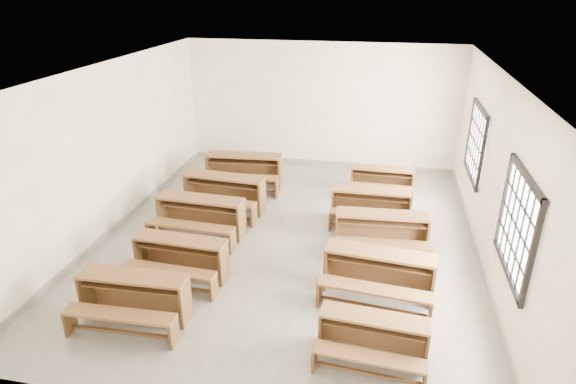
% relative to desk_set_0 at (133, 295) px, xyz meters
% --- Properties ---
extents(room, '(8.50, 8.50, 3.20)m').
position_rel_desk_set_0_xyz_m(room, '(1.81, 2.74, 1.73)').
color(room, gray).
rests_on(room, ground).
extents(desk_set_0, '(1.61, 0.87, 0.71)m').
position_rel_desk_set_0_xyz_m(desk_set_0, '(0.00, 0.00, 0.00)').
color(desk_set_0, brown).
rests_on(desk_set_0, ground).
extents(desk_set_1, '(1.58, 0.87, 0.70)m').
position_rel_desk_set_0_xyz_m(desk_set_1, '(0.22, 1.16, -0.01)').
color(desk_set_1, brown).
rests_on(desk_set_1, ground).
extents(desk_set_2, '(1.74, 0.97, 0.76)m').
position_rel_desk_set_0_xyz_m(desk_set_2, '(0.02, 2.61, 0.03)').
color(desk_set_2, brown).
rests_on(desk_set_2, ground).
extents(desk_set_3, '(1.79, 1.02, 0.78)m').
position_rel_desk_set_0_xyz_m(desk_set_3, '(0.12, 3.75, 0.04)').
color(desk_set_3, brown).
rests_on(desk_set_3, ground).
extents(desk_set_4, '(1.84, 1.06, 0.80)m').
position_rel_desk_set_0_xyz_m(desk_set_4, '(0.17, 5.08, 0.05)').
color(desk_set_4, brown).
rests_on(desk_set_4, ground).
extents(desk_set_5, '(1.45, 0.83, 0.63)m').
position_rel_desk_set_0_xyz_m(desk_set_5, '(3.43, -0.13, -0.05)').
color(desk_set_5, brown).
rests_on(desk_set_5, ground).
extents(desk_set_6, '(1.76, 1.04, 0.76)m').
position_rel_desk_set_0_xyz_m(desk_set_6, '(3.45, 1.28, 0.03)').
color(desk_set_6, brown).
rests_on(desk_set_6, ground).
extents(desk_set_7, '(1.70, 0.96, 0.74)m').
position_rel_desk_set_0_xyz_m(desk_set_7, '(3.46, 2.67, 0.02)').
color(desk_set_7, brown).
rests_on(desk_set_7, ground).
extents(desk_set_8, '(1.58, 0.83, 0.71)m').
position_rel_desk_set_0_xyz_m(desk_set_8, '(3.22, 3.79, -0.00)').
color(desk_set_8, brown).
rests_on(desk_set_8, ground).
extents(desk_set_9, '(1.43, 0.76, 0.63)m').
position_rel_desk_set_0_xyz_m(desk_set_9, '(3.41, 5.27, -0.04)').
color(desk_set_9, brown).
rests_on(desk_set_9, ground).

